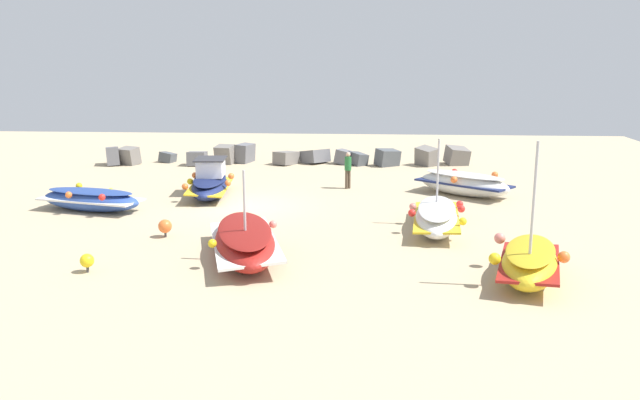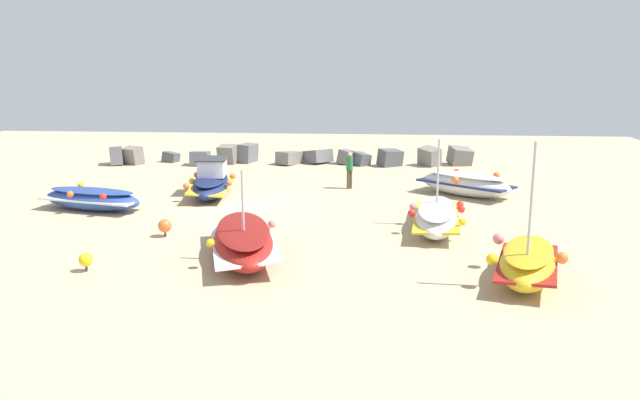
# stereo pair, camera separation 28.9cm
# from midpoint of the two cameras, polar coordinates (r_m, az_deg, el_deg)

# --- Properties ---
(ground_plane) EXTENTS (49.59, 49.59, 0.00)m
(ground_plane) POSITION_cam_midpoint_polar(r_m,az_deg,el_deg) (27.91, -6.00, -0.54)
(ground_plane) COLOR tan
(fishing_boat_0) EXTENTS (4.52, 3.95, 1.11)m
(fishing_boat_0) POSITION_cam_midpoint_polar(r_m,az_deg,el_deg) (30.40, 12.77, 1.40)
(fishing_boat_0) COLOR white
(fishing_boat_0) RESTS_ON ground_plane
(fishing_boat_1) EXTENTS (2.20, 4.61, 1.71)m
(fishing_boat_1) POSITION_cam_midpoint_polar(r_m,az_deg,el_deg) (30.10, -9.10, 1.50)
(fishing_boat_1) COLOR navy
(fishing_boat_1) RESTS_ON ground_plane
(fishing_boat_2) EXTENTS (2.56, 4.19, 4.12)m
(fishing_boat_2) POSITION_cam_midpoint_polar(r_m,az_deg,el_deg) (19.66, 17.92, -5.21)
(fishing_boat_2) COLOR gold
(fishing_boat_2) RESTS_ON ground_plane
(fishing_boat_3) EXTENTS (3.26, 5.65, 2.94)m
(fishing_boat_3) POSITION_cam_midpoint_polar(r_m,az_deg,el_deg) (20.94, -6.29, -3.55)
(fishing_boat_3) COLOR maroon
(fishing_boat_3) RESTS_ON ground_plane
(fishing_boat_4) EXTENTS (2.22, 4.89, 3.29)m
(fishing_boat_4) POSITION_cam_midpoint_polar(r_m,az_deg,el_deg) (24.36, 10.38, -1.47)
(fishing_boat_4) COLOR white
(fishing_boat_4) RESTS_ON ground_plane
(fishing_boat_5) EXTENTS (4.66, 2.48, 0.96)m
(fishing_boat_5) POSITION_cam_midpoint_polar(r_m,az_deg,el_deg) (28.53, -18.86, 0.12)
(fishing_boat_5) COLOR #2D4C9E
(fishing_boat_5) RESTS_ON ground_plane
(person_walking) EXTENTS (0.32, 0.32, 1.74)m
(person_walking) POSITION_cam_midpoint_polar(r_m,az_deg,el_deg) (31.15, 2.84, 2.81)
(person_walking) COLOR brown
(person_walking) RESTS_ON ground_plane
(breakwater_rocks) EXTENTS (21.00, 3.13, 1.26)m
(breakwater_rocks) POSITION_cam_midpoint_polar(r_m,az_deg,el_deg) (38.00, -1.60, 3.79)
(breakwater_rocks) COLOR slate
(breakwater_rocks) RESTS_ON ground_plane
(mooring_buoy_0) EXTENTS (0.41, 0.41, 0.57)m
(mooring_buoy_0) POSITION_cam_midpoint_polar(r_m,az_deg,el_deg) (20.73, -19.26, -4.92)
(mooring_buoy_0) COLOR #3F3F42
(mooring_buoy_0) RESTS_ON ground_plane
(mooring_buoy_1) EXTENTS (0.48, 0.48, 0.64)m
(mooring_buoy_1) POSITION_cam_midpoint_polar(r_m,az_deg,el_deg) (23.76, -12.95, -2.19)
(mooring_buoy_1) COLOR #3F3F42
(mooring_buoy_1) RESTS_ON ground_plane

